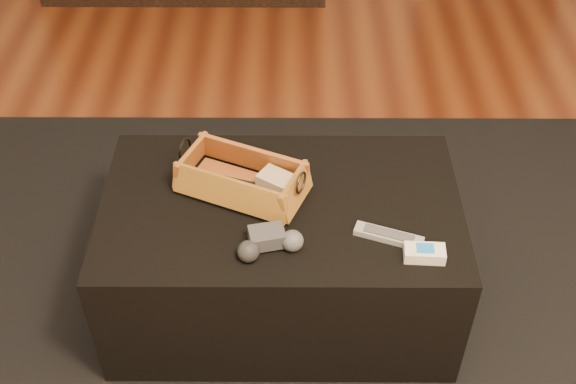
{
  "coord_description": "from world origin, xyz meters",
  "views": [
    {
      "loc": [
        0.17,
        -1.05,
        1.81
      ],
      "look_at": [
        0.17,
        0.37,
        0.49
      ],
      "focal_mm": 45.0,
      "sensor_mm": 36.0,
      "label": 1
    }
  ],
  "objects_px": {
    "wicker_basket": "(242,179)",
    "game_controller": "(269,242)",
    "cream_gadget": "(424,253)",
    "silver_remote": "(389,236)",
    "ottoman": "(281,254)",
    "tv_remote": "(235,186)"
  },
  "relations": [
    {
      "from": "ottoman",
      "to": "wicker_basket",
      "type": "height_order",
      "value": "wicker_basket"
    },
    {
      "from": "wicker_basket",
      "to": "silver_remote",
      "type": "bearing_deg",
      "value": -25.18
    },
    {
      "from": "silver_remote",
      "to": "cream_gadget",
      "type": "relative_size",
      "value": 1.73
    },
    {
      "from": "wicker_basket",
      "to": "cream_gadget",
      "type": "xyz_separation_m",
      "value": [
        0.48,
        -0.25,
        -0.02
      ]
    },
    {
      "from": "wicker_basket",
      "to": "cream_gadget",
      "type": "bearing_deg",
      "value": -27.89
    },
    {
      "from": "silver_remote",
      "to": "wicker_basket",
      "type": "bearing_deg",
      "value": 154.82
    },
    {
      "from": "ottoman",
      "to": "game_controller",
      "type": "height_order",
      "value": "game_controller"
    },
    {
      "from": "tv_remote",
      "to": "wicker_basket",
      "type": "distance_m",
      "value": 0.03
    },
    {
      "from": "ottoman",
      "to": "cream_gadget",
      "type": "xyz_separation_m",
      "value": [
        0.37,
        -0.2,
        0.23
      ]
    },
    {
      "from": "wicker_basket",
      "to": "silver_remote",
      "type": "relative_size",
      "value": 2.14
    },
    {
      "from": "tv_remote",
      "to": "cream_gadget",
      "type": "relative_size",
      "value": 1.76
    },
    {
      "from": "wicker_basket",
      "to": "game_controller",
      "type": "relative_size",
      "value": 2.15
    },
    {
      "from": "game_controller",
      "to": "silver_remote",
      "type": "bearing_deg",
      "value": 7.86
    },
    {
      "from": "wicker_basket",
      "to": "game_controller",
      "type": "height_order",
      "value": "wicker_basket"
    },
    {
      "from": "ottoman",
      "to": "tv_remote",
      "type": "distance_m",
      "value": 0.27
    },
    {
      "from": "tv_remote",
      "to": "silver_remote",
      "type": "height_order",
      "value": "tv_remote"
    },
    {
      "from": "wicker_basket",
      "to": "tv_remote",
      "type": "bearing_deg",
      "value": -166.53
    },
    {
      "from": "wicker_basket",
      "to": "game_controller",
      "type": "distance_m",
      "value": 0.24
    },
    {
      "from": "ottoman",
      "to": "silver_remote",
      "type": "xyz_separation_m",
      "value": [
        0.28,
        -0.13,
        0.22
      ]
    },
    {
      "from": "game_controller",
      "to": "silver_remote",
      "type": "relative_size",
      "value": 1.0
    },
    {
      "from": "cream_gadget",
      "to": "silver_remote",
      "type": "bearing_deg",
      "value": 141.12
    },
    {
      "from": "wicker_basket",
      "to": "silver_remote",
      "type": "xyz_separation_m",
      "value": [
        0.39,
        -0.18,
        -0.03
      ]
    }
  ]
}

